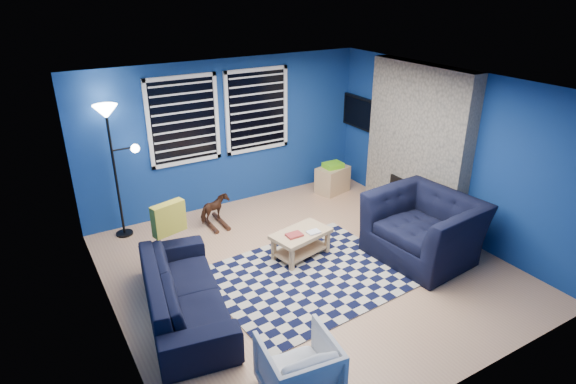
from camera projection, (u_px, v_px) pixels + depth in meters
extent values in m
plane|color=tan|center=(307.00, 268.00, 6.62)|extent=(5.00, 5.00, 0.00)
plane|color=white|center=(310.00, 86.00, 5.61)|extent=(5.00, 5.00, 0.00)
plane|color=navy|center=(228.00, 134.00, 8.08)|extent=(5.00, 0.00, 5.00)
plane|color=navy|center=(104.00, 233.00, 4.95)|extent=(0.00, 5.00, 5.00)
plane|color=navy|center=(447.00, 152.00, 7.28)|extent=(0.00, 5.00, 5.00)
cube|color=gray|center=(417.00, 144.00, 7.62)|extent=(0.26, 2.00, 2.50)
cube|color=black|center=(404.00, 197.00, 7.92)|extent=(0.04, 0.70, 0.60)
cube|color=gray|center=(397.00, 216.00, 7.98)|extent=(0.50, 1.20, 0.08)
cube|color=black|center=(183.00, 121.00, 7.58)|extent=(1.05, 0.02, 1.30)
cube|color=white|center=(180.00, 77.00, 7.29)|extent=(1.17, 0.05, 0.06)
cube|color=white|center=(187.00, 161.00, 7.85)|extent=(1.17, 0.05, 0.06)
cube|color=black|center=(257.00, 110.00, 8.18)|extent=(1.05, 0.02, 1.30)
cube|color=white|center=(256.00, 70.00, 7.90)|extent=(1.17, 0.05, 0.06)
cube|color=white|center=(258.00, 148.00, 8.45)|extent=(1.17, 0.05, 0.06)
cube|color=black|center=(362.00, 113.00, 8.77)|extent=(0.06, 1.00, 0.58)
cube|color=black|center=(360.00, 114.00, 8.76)|extent=(0.01, 0.92, 0.50)
cube|color=black|center=(309.00, 276.00, 6.42)|extent=(2.63, 2.17, 0.02)
imported|color=black|center=(184.00, 291.00, 5.60)|extent=(2.25, 1.19, 0.62)
imported|color=black|center=(424.00, 228.00, 6.74)|extent=(1.50, 1.35, 0.90)
imported|color=gray|center=(299.00, 368.00, 4.50)|extent=(0.75, 0.77, 0.63)
imported|color=#4E2719|center=(215.00, 209.00, 7.67)|extent=(0.42, 0.55, 0.43)
cube|color=tan|center=(301.00, 234.00, 6.75)|extent=(0.91, 0.64, 0.06)
cube|color=tan|center=(301.00, 250.00, 6.85)|extent=(0.82, 0.55, 0.03)
cube|color=maroon|center=(294.00, 235.00, 6.63)|extent=(0.25, 0.20, 0.03)
cube|color=silver|center=(314.00, 232.00, 6.71)|extent=(0.20, 0.16, 0.03)
cube|color=tan|center=(286.00, 258.00, 6.52)|extent=(0.07, 0.07, 0.33)
cube|color=tan|center=(328.00, 245.00, 6.85)|extent=(0.07, 0.07, 0.33)
cube|color=tan|center=(273.00, 246.00, 6.81)|extent=(0.07, 0.07, 0.33)
cube|color=tan|center=(314.00, 234.00, 7.13)|extent=(0.07, 0.07, 0.33)
cube|color=tan|center=(333.00, 180.00, 8.90)|extent=(0.66, 0.52, 0.48)
cube|color=black|center=(333.00, 180.00, 8.90)|extent=(0.57, 0.46, 0.39)
cube|color=#6BD018|center=(333.00, 165.00, 8.78)|extent=(0.39, 0.34, 0.09)
cylinder|color=black|center=(125.00, 233.00, 7.49)|extent=(0.26, 0.26, 0.03)
cylinder|color=black|center=(116.00, 177.00, 7.11)|extent=(0.04, 0.04, 1.90)
cone|color=white|center=(106.00, 112.00, 6.71)|extent=(0.34, 0.34, 0.19)
sphere|color=white|center=(135.00, 148.00, 7.05)|extent=(0.13, 0.13, 0.13)
cube|color=gold|center=(169.00, 218.00, 6.16)|extent=(0.46, 0.24, 0.42)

